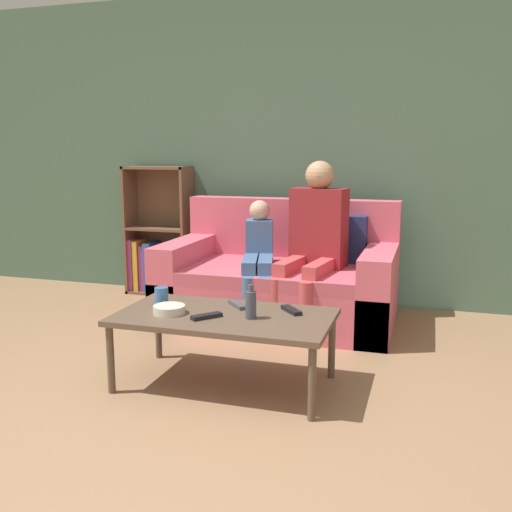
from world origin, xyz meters
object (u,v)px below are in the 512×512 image
couch (281,282)px  tv_remote_0 (291,310)px  bottle (251,304)px  snack_bowl (169,309)px  tv_remote_2 (237,305)px  bookshelf (159,248)px  person_child (258,257)px  person_adult (315,233)px  tv_remote_1 (207,316)px  coffee_table (225,320)px  cup_near (162,296)px

couch → tv_remote_0: bearing=-72.7°
bottle → snack_bowl: bearing=-174.8°
couch → tv_remote_2: couch is taller
bookshelf → couch: bearing=-21.8°
bookshelf → tv_remote_0: size_ratio=7.18×
bookshelf → tv_remote_0: 2.34m
person_child → snack_bowl: 1.22m
snack_bowl → bottle: bottle is taller
person_adult → tv_remote_1: 1.38m
tv_remote_2 → snack_bowl: (-0.31, -0.24, 0.01)m
tv_remote_0 → tv_remote_1: same height
couch → tv_remote_1: (-0.04, -1.41, 0.12)m
tv_remote_1 → person_child: bearing=134.4°
coffee_table → cup_near: size_ratio=11.49×
person_child → person_adult: bearing=-2.5°
cup_near → person_child: bearing=75.8°
couch → coffee_table: size_ratio=1.46×
cup_near → tv_remote_2: 0.44m
person_child → cup_near: person_child is taller
person_child → tv_remote_0: size_ratio=5.73×
tv_remote_1 → bookshelf: bearing=163.2°
cup_near → tv_remote_0: (0.76, 0.07, -0.04)m
coffee_table → tv_remote_2: bearing=85.0°
bookshelf → person_adult: (1.55, -0.60, 0.28)m
person_adult → tv_remote_2: bearing=-93.7°
bookshelf → person_adult: bearing=-21.3°
coffee_table → snack_bowl: snack_bowl is taller
coffee_table → person_child: person_child is taller
person_child → snack_bowl: bearing=-111.2°
cup_near → tv_remote_0: 0.76m
tv_remote_0 → couch: bearing=66.5°
tv_remote_0 → bottle: size_ratio=0.87×
couch → person_child: size_ratio=1.87×
couch → bottle: bearing=-82.2°
coffee_table → person_child: size_ratio=1.28×
tv_remote_2 → snack_bowl: 0.39m
tv_remote_0 → tv_remote_2: size_ratio=1.01×
bookshelf → cup_near: bookshelf is taller
bookshelf → snack_bowl: 2.15m
couch → person_adult: bearing=-18.5°
couch → tv_remote_0: (0.36, -1.16, 0.12)m
couch → coffee_table: (0.02, -1.31, 0.08)m
cup_near → tv_remote_0: size_ratio=0.64×
bookshelf → bottle: bearing=-51.7°
cup_near → tv_remote_1: cup_near is taller
bookshelf → bottle: (1.46, -1.85, 0.07)m
tv_remote_1 → couch: bearing=128.7°
couch → cup_near: 1.30m
person_child → bottle: bearing=-89.4°
couch → bookshelf: size_ratio=1.49×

